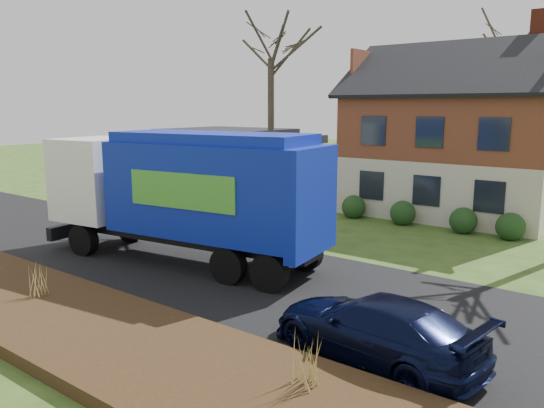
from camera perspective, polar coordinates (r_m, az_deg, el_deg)
The scene contains 12 objects.
ground at distance 16.39m, azimuth -3.95°, elevation -7.59°, with size 120.00×120.00×0.00m, color #304C19.
road at distance 16.38m, azimuth -3.95°, elevation -7.55°, with size 80.00×7.00×0.02m, color black.
mulch_verge at distance 13.07m, azimuth -19.75°, elevation -12.29°, with size 80.00×3.50×0.30m, color black.
main_house at distance 27.11m, azimuth 18.35°, elevation 7.73°, with size 12.95×8.95×9.26m.
ranch_house at distance 33.43m, azimuth -4.91°, elevation 4.83°, with size 9.80×8.20×3.70m.
garbage_truck at distance 17.28m, azimuth -9.25°, elevation 1.66°, with size 10.25×3.93×4.28m.
silver_sedan at distance 20.74m, azimuth -1.20°, elevation -1.37°, with size 1.74×4.98×1.64m, color #B7BBC0.
navy_wagon at distance 11.19m, azimuth 11.05°, elevation -12.95°, with size 1.85×4.55×1.32m, color black.
tree_front_west at distance 24.47m, azimuth -0.11°, elevation 17.83°, with size 3.35×3.35×9.96m.
tree_back at distance 33.62m, azimuth 23.94°, elevation 16.87°, with size 3.53×3.53×11.19m.
grass_clump_mid at distance 14.82m, azimuth -23.87°, elevation -7.46°, with size 0.31×0.26×0.88m.
grass_clump_east at distance 9.51m, azimuth 3.59°, elevation -16.48°, with size 0.37×0.31×0.93m.
Camera 1 is at (10.27, -11.72, 5.07)m, focal length 35.00 mm.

